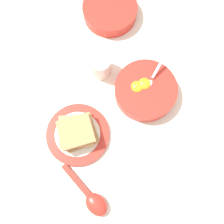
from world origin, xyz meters
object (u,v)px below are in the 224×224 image
toast_sandwich (77,132)px  congee_bowl (110,10)px  soup_spoon (92,200)px  egg_bowl (145,90)px  toast_plate (78,134)px  drinking_cup (100,64)px

toast_sandwich → congee_bowl: 0.40m
soup_spoon → congee_bowl: size_ratio=1.00×
egg_bowl → toast_plate: egg_bowl is taller
egg_bowl → toast_sandwich: size_ratio=1.37×
toast_plate → soup_spoon: (-0.13, -0.12, 0.01)m
egg_bowl → congee_bowl: 0.28m
egg_bowl → drinking_cup: same height
toast_sandwich → congee_bowl: toast_sandwich is taller
toast_plate → toast_sandwich: bearing=-12.8°
toast_plate → drinking_cup: bearing=12.2°
congee_bowl → soup_spoon: bearing=-155.3°
toast_plate → congee_bowl: 0.40m
congee_bowl → drinking_cup: 0.19m
egg_bowl → congee_bowl: egg_bowl is taller
egg_bowl → toast_plate: size_ratio=1.01×
toast_plate → soup_spoon: 0.18m
toast_sandwich → drinking_cup: bearing=12.5°
soup_spoon → toast_sandwich: bearing=43.0°
soup_spoon → drinking_cup: bearing=26.8°
toast_sandwich → soup_spoon: size_ratio=0.77×
egg_bowl → toast_sandwich: egg_bowl is taller
congee_bowl → toast_sandwich: bearing=-163.5°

